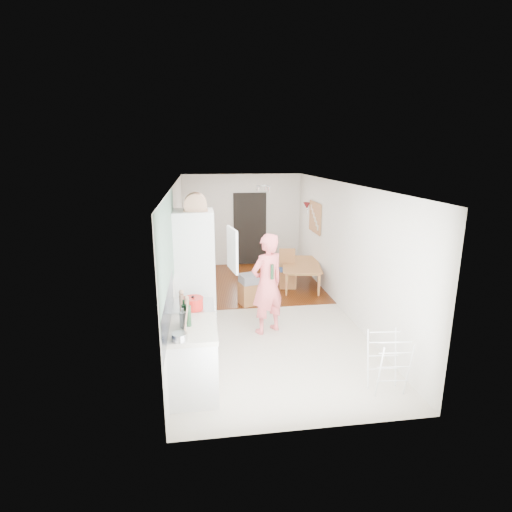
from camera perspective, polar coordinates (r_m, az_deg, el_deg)
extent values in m
cube|color=beige|center=(7.98, 0.89, -7.95)|extent=(3.20, 7.00, 0.01)
cube|color=#5D300B|center=(9.69, -0.81, -3.76)|extent=(3.20, 3.30, 0.01)
cube|color=slate|center=(5.43, -12.46, 1.39)|extent=(0.02, 3.00, 1.30)
cube|color=black|center=(5.11, -12.41, -7.67)|extent=(0.02, 1.90, 0.50)
cube|color=black|center=(11.03, -0.88, 3.84)|extent=(0.90, 0.04, 2.00)
cube|color=silver|center=(5.41, -8.87, -14.66)|extent=(0.60, 0.90, 0.86)
cube|color=beige|center=(5.20, -9.07, -10.23)|extent=(0.62, 0.92, 0.06)
cube|color=silver|center=(6.07, -8.81, -11.13)|extent=(0.60, 0.60, 0.88)
cube|color=#B1B1B4|center=(5.89, -8.98, -7.09)|extent=(0.60, 0.60, 0.04)
cube|color=silver|center=(6.79, -8.69, -2.55)|extent=(0.66, 0.66, 2.15)
cube|color=silver|center=(6.40, -3.40, 0.93)|extent=(0.14, 0.56, 0.70)
cube|color=white|center=(6.67, -6.19, 1.45)|extent=(0.02, 0.52, 0.66)
cube|color=tan|center=(9.69, 8.46, 5.49)|extent=(0.03, 0.90, 0.70)
cube|color=olive|center=(9.69, 8.38, 5.49)|extent=(0.00, 0.94, 0.74)
cone|color=maroon|center=(10.27, 7.27, 7.16)|extent=(0.18, 0.18, 0.16)
imported|color=#F26569|center=(6.78, 1.62, -2.74)|extent=(0.90, 0.80, 2.08)
imported|color=olive|center=(9.45, 6.55, -2.91)|extent=(0.96, 1.42, 0.46)
cube|color=gray|center=(8.16, -0.88, -3.27)|extent=(0.47, 0.47, 0.17)
cylinder|color=red|center=(5.70, -8.98, -6.70)|extent=(0.33, 0.33, 0.17)
cylinder|color=#B1B1B4|center=(4.84, -10.85, -11.28)|extent=(0.21, 0.21, 0.09)
cylinder|color=#1B3C22|center=(6.63, 2.32, -2.27)|extent=(0.06, 0.06, 0.26)
cylinder|color=#1B3C22|center=(5.16, -9.60, -8.43)|extent=(0.06, 0.06, 0.27)
cylinder|color=#1B3C22|center=(5.24, -10.23, -8.17)|extent=(0.07, 0.07, 0.26)
cylinder|color=beige|center=(5.15, -10.38, -8.96)|extent=(0.11, 0.11, 0.20)
cylinder|color=tan|center=(5.57, -9.87, -7.09)|extent=(0.06, 0.06, 0.20)
cylinder|color=tan|center=(5.64, -10.56, -6.62)|extent=(0.07, 0.07, 0.24)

